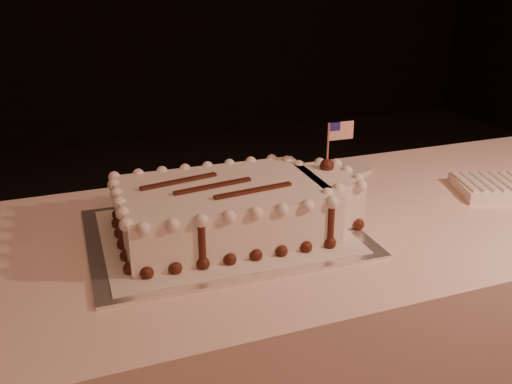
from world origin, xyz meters
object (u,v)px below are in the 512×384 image
object	(u,v)px
banquet_table	(352,336)
side_plate	(349,168)
napkin_stack	(501,187)
sheet_cake	(237,207)
cake_board	(224,233)

from	to	relation	value
banquet_table	side_plate	size ratio (longest dim) A/B	18.02
banquet_table	napkin_stack	xyz separation A→B (m)	(0.42, -0.02, 0.39)
napkin_stack	side_plate	world-z (taller)	napkin_stack
banquet_table	sheet_cake	distance (m)	0.55
banquet_table	sheet_cake	world-z (taller)	sheet_cake
banquet_table	cake_board	size ratio (longest dim) A/B	3.93
cake_board	banquet_table	bearing A→B (deg)	1.51
napkin_stack	side_plate	distance (m)	0.43
sheet_cake	side_plate	size ratio (longest dim) A/B	4.40
cake_board	napkin_stack	bearing A→B (deg)	0.00
cake_board	napkin_stack	xyz separation A→B (m)	(0.79, -0.02, 0.01)
cake_board	side_plate	xyz separation A→B (m)	(0.49, 0.29, 0.00)
banquet_table	napkin_stack	bearing A→B (deg)	-3.06
sheet_cake	napkin_stack	xyz separation A→B (m)	(0.75, -0.02, -0.05)
banquet_table	sheet_cake	size ratio (longest dim) A/B	4.10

